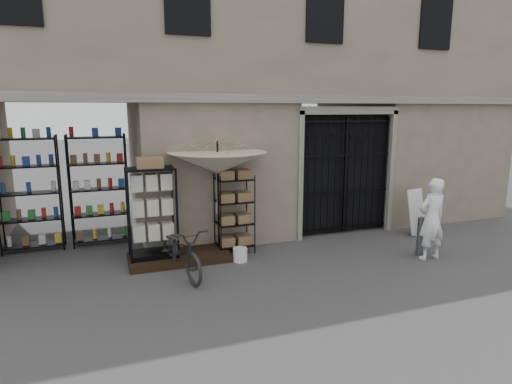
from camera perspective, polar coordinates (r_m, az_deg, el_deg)
name	(u,v)px	position (r m, az deg, el deg)	size (l,w,h in m)	color
ground	(321,273)	(8.29, 8.68, -10.60)	(80.00, 80.00, 0.00)	black
main_building	(251,50)	(11.46, -0.71, 18.37)	(14.00, 4.00, 9.00)	gray
shop_recess	(65,184)	(9.69, -24.10, 0.93)	(3.00, 1.70, 3.00)	black
shop_shelving	(65,192)	(10.23, -24.09, 0.00)	(2.70, 0.50, 2.50)	black
iron_gate	(342,173)	(10.67, 11.35, 2.53)	(2.50, 0.21, 3.00)	black
step_platform	(179,257)	(8.90, -10.17, -8.58)	(2.00, 0.90, 0.15)	black
display_cabinet	(152,217)	(8.62, -13.66, -3.31)	(0.89, 0.56, 1.93)	black
wire_rack	(234,214)	(9.12, -2.91, -3.00)	(0.80, 0.62, 1.69)	black
market_umbrella	(218,157)	(8.77, -5.15, 4.68)	(1.93, 1.96, 2.88)	black
white_bucket	(240,255)	(8.74, -2.13, -8.35)	(0.29, 0.29, 0.28)	silver
bicycle	(182,275)	(8.22, -9.83, -10.83)	(0.63, 0.95, 1.80)	black
steel_bollard	(420,236)	(9.65, 21.06, -5.55)	(0.15, 0.15, 0.81)	#5A5E65
shopkeeper	(429,259)	(9.61, 22.03, -8.23)	(0.61, 1.68, 0.40)	white
easel_sign	(423,213)	(11.03, 21.35, -2.66)	(0.64, 0.70, 1.10)	silver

